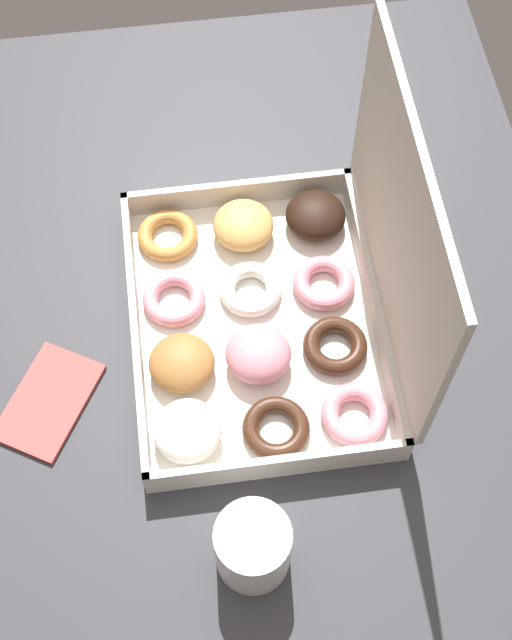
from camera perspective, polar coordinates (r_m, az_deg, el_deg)
The scene contains 5 objects.
ground_plane at distance 1.69m, azimuth -0.62°, elevation -13.02°, with size 8.00×8.00×0.00m, color #2D2826.
dining_table at distance 1.10m, azimuth -0.92°, elevation -4.34°, with size 1.03×0.78×0.73m.
donut_box at distance 0.97m, azimuth 1.64°, elevation 1.07°, with size 0.36×0.28×0.30m.
coffee_mug at distance 0.87m, azimuth -0.20°, elevation -14.32°, with size 0.07×0.07×0.09m.
paper_napkin at distance 0.99m, azimuth -13.12°, elevation -5.10°, with size 0.14×0.13×0.01m.
Camera 1 is at (0.45, -0.04, 1.62)m, focal length 50.00 mm.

